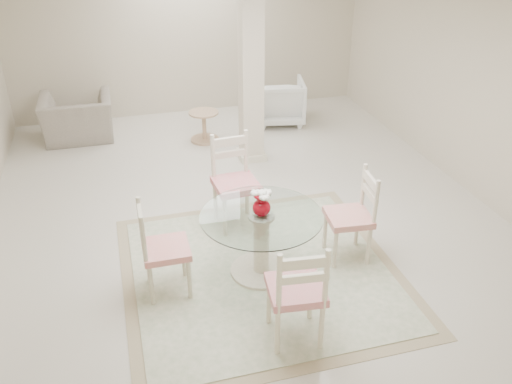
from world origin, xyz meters
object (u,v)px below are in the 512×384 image
object	(u,v)px
dining_chair_east	(356,210)
dining_chair_north	(234,175)
armchair_white	(279,101)
dining_chair_west	(158,243)
recliner_taupe	(78,118)
dining_table	(261,244)
red_vase	(262,203)
side_table	(204,127)
column	(251,68)
dining_chair_south	(298,287)

from	to	relation	value
dining_chair_east	dining_chair_north	distance (m)	1.46
armchair_white	dining_chair_north	bearing A→B (deg)	74.76
dining_chair_west	recliner_taupe	size ratio (longest dim) A/B	1.01
dining_table	red_vase	bearing A→B (deg)	-18.43
recliner_taupe	dining_chair_west	bearing A→B (deg)	101.53
dining_chair_west	red_vase	bearing A→B (deg)	-87.98
red_vase	side_table	world-z (taller)	red_vase
recliner_taupe	armchair_white	bearing A→B (deg)	177.72
armchair_white	side_table	bearing A→B (deg)	29.35
dining_table	dining_chair_west	xyz separation A→B (m)	(-1.02, -0.03, 0.22)
red_vase	dining_chair_east	bearing A→B (deg)	1.26
column	armchair_white	world-z (taller)	column
dining_chair_east	dining_chair_west	xyz separation A→B (m)	(-2.04, -0.05, -0.01)
dining_chair_west	armchair_white	distance (m)	4.68
dining_chair_north	dining_chair_west	bearing A→B (deg)	-137.14
red_vase	dining_chair_north	bearing A→B (deg)	91.98
dining_table	column	bearing A→B (deg)	77.07
dining_chair_west	dining_chair_south	size ratio (longest dim) A/B	0.94
dining_chair_east	dining_chair_north	bearing A→B (deg)	-128.11
dining_chair_north	side_table	xyz separation A→B (m)	(0.11, 2.48, -0.42)
column	side_table	size ratio (longest dim) A/B	5.64
recliner_taupe	red_vase	bearing A→B (deg)	114.49
red_vase	armchair_white	size ratio (longest dim) A/B	0.33
dining_chair_east	column	bearing A→B (deg)	-165.99
dining_chair_west	recliner_taupe	xyz separation A→B (m)	(-0.80, 4.13, -0.23)
red_vase	dining_chair_west	xyz separation A→B (m)	(-1.02, -0.03, -0.26)
red_vase	recliner_taupe	bearing A→B (deg)	113.93
dining_chair_west	side_table	world-z (taller)	dining_chair_west
column	dining_chair_east	xyz separation A→B (m)	(0.40, -2.68, -0.77)
column	dining_table	bearing A→B (deg)	-102.93
dining_chair_south	side_table	bearing A→B (deg)	-84.57
dining_chair_south	side_table	xyz separation A→B (m)	(0.05, 4.53, -0.39)
column	dining_chair_east	size ratio (longest dim) A/B	2.43
dining_chair_west	dining_chair_south	bearing A→B (deg)	-133.28
dining_table	dining_chair_west	distance (m)	1.04
dining_chair_west	armchair_white	world-z (taller)	dining_chair_west
red_vase	armchair_white	xyz separation A→B (m)	(1.44, 3.94, -0.46)
dining_chair_south	side_table	size ratio (longest dim) A/B	2.43
dining_chair_east	dining_chair_south	distance (m)	1.45
armchair_white	dining_chair_east	bearing A→B (deg)	95.50
red_vase	recliner_taupe	xyz separation A→B (m)	(-1.82, 4.11, -0.48)
armchair_white	side_table	world-z (taller)	armchair_white
recliner_taupe	side_table	bearing A→B (deg)	163.00
dining_chair_north	column	bearing A→B (deg)	64.50
column	dining_chair_south	bearing A→B (deg)	-99.13
dining_chair_east	recliner_taupe	size ratio (longest dim) A/B	1.03
recliner_taupe	dining_table	bearing A→B (deg)	114.48
dining_chair_west	side_table	distance (m)	3.72
dining_chair_west	side_table	bearing A→B (deg)	-16.75
dining_chair_north	side_table	world-z (taller)	dining_chair_north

